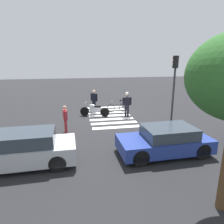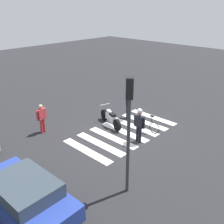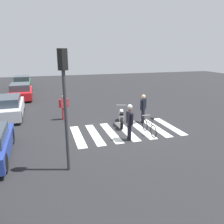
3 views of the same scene
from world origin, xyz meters
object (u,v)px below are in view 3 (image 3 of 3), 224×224
(officer_on_foot, at_px, (143,107))
(car_red_convertible, at_px, (21,91))
(officer_by_motorcycle, at_px, (130,120))
(pedestrian_bystander, at_px, (64,106))
(leaning_bicycle, at_px, (149,127))
(traffic_light_pole, at_px, (65,93))
(police_motorcycle, at_px, (121,117))
(car_green_compact, at_px, (22,82))
(car_silver_sedan, at_px, (8,107))

(officer_on_foot, distance_m, car_red_convertible, 12.52)
(officer_by_motorcycle, height_order, pedestrian_bystander, officer_by_motorcycle)
(officer_on_foot, bearing_deg, leaning_bicycle, 165.20)
(traffic_light_pole, bearing_deg, police_motorcycle, -39.84)
(police_motorcycle, bearing_deg, car_green_compact, 22.54)
(police_motorcycle, relative_size, pedestrian_bystander, 1.32)
(police_motorcycle, height_order, officer_on_foot, officer_on_foot)
(officer_by_motorcycle, relative_size, car_green_compact, 0.39)
(traffic_light_pole, bearing_deg, officer_by_motorcycle, -58.33)
(police_motorcycle, bearing_deg, car_silver_sedan, 60.94)
(officer_on_foot, bearing_deg, police_motorcycle, 85.95)
(police_motorcycle, height_order, leaning_bicycle, police_motorcycle)
(police_motorcycle, height_order, car_silver_sedan, car_silver_sedan)
(car_red_convertible, xyz_separation_m, car_green_compact, (6.40, 0.35, 0.02))
(car_silver_sedan, bearing_deg, pedestrian_bystander, -115.67)
(officer_by_motorcycle, relative_size, car_silver_sedan, 0.40)
(leaning_bicycle, bearing_deg, traffic_light_pole, 118.41)
(police_motorcycle, height_order, pedestrian_bystander, pedestrian_bystander)
(car_red_convertible, bearing_deg, officer_by_motorcycle, -153.93)
(officer_on_foot, bearing_deg, car_silver_sedan, 64.68)
(car_silver_sedan, bearing_deg, officer_by_motorcycle, -134.22)
(pedestrian_bystander, relative_size, traffic_light_pole, 0.37)
(officer_on_foot, bearing_deg, car_green_compact, 26.40)
(traffic_light_pole, bearing_deg, car_red_convertible, 11.00)
(leaning_bicycle, relative_size, traffic_light_pole, 0.38)
(officer_by_motorcycle, xyz_separation_m, car_red_convertible, (12.12, 5.93, -0.38))
(leaning_bicycle, bearing_deg, car_green_compact, 22.81)
(car_red_convertible, bearing_deg, officer_on_foot, -141.91)
(officer_on_foot, xyz_separation_m, officer_by_motorcycle, (-2.27, 1.79, 0.03))
(car_red_convertible, xyz_separation_m, traffic_light_pole, (-14.09, -2.74, 2.25))
(police_motorcycle, height_order, car_red_convertible, car_red_convertible)
(car_red_convertible, height_order, traffic_light_pole, traffic_light_pole)
(police_motorcycle, xyz_separation_m, traffic_light_pole, (-4.33, 3.62, 2.46))
(pedestrian_bystander, xyz_separation_m, car_silver_sedan, (1.68, 3.50, -0.23))
(traffic_light_pole, bearing_deg, pedestrian_bystander, -4.10)
(leaning_bicycle, relative_size, car_green_compact, 0.36)
(officer_on_foot, xyz_separation_m, car_red_convertible, (9.85, 7.72, -0.35))
(car_silver_sedan, bearing_deg, traffic_light_pole, -159.24)
(leaning_bicycle, distance_m, car_red_convertible, 13.72)
(leaning_bicycle, relative_size, car_red_convertible, 0.36)
(officer_on_foot, xyz_separation_m, car_silver_sedan, (3.80, 8.03, -0.34))
(car_green_compact, bearing_deg, car_red_convertible, -176.89)
(police_motorcycle, height_order, traffic_light_pole, traffic_light_pole)
(car_silver_sedan, relative_size, traffic_light_pole, 1.05)
(police_motorcycle, relative_size, traffic_light_pole, 0.49)
(car_green_compact, bearing_deg, pedestrian_bystander, -165.93)
(leaning_bicycle, xyz_separation_m, traffic_light_pole, (-2.44, 4.51, 2.56))
(car_red_convertible, distance_m, traffic_light_pole, 14.53)
(police_motorcycle, bearing_deg, traffic_light_pole, 140.16)
(police_motorcycle, bearing_deg, officer_on_foot, -94.05)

